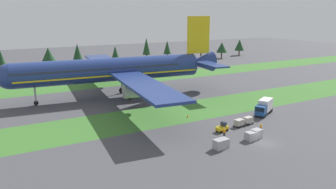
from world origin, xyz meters
name	(u,v)px	position (x,y,z in m)	size (l,w,h in m)	color
ground_plane	(265,143)	(0.00, 0.00, 0.00)	(400.00, 400.00, 0.00)	#47474C
grass_strip_near	(193,110)	(0.00, 24.67, 0.00)	(320.00, 15.62, 0.01)	#3D752D
grass_strip_far	(127,80)	(0.00, 67.91, 0.00)	(320.00, 15.62, 0.01)	#3D752D
airliner	(117,69)	(-11.77, 46.10, 8.12)	(61.83, 76.34, 22.66)	navy
baggage_tug	(222,128)	(-3.06, 8.86, 0.81)	(2.74, 1.62, 1.97)	yellow
cargo_dolly_lead	(239,122)	(1.93, 9.50, 0.92)	(2.37, 1.77, 1.55)	#A3A3A8
cargo_dolly_second	(248,120)	(4.80, 9.87, 0.92)	(2.37, 1.77, 1.55)	#A3A3A8
catering_truck	(264,106)	(12.91, 13.32, 1.95)	(7.22, 5.28, 3.58)	#1E4C8E
ground_crew_marshaller	(261,127)	(3.78, 4.97, 0.95)	(0.53, 0.36, 1.74)	black
ground_crew_loader	(224,132)	(-4.53, 6.35, 0.95)	(0.49, 0.36, 1.74)	black
uld_container_0	(219,144)	(-9.19, 1.87, 0.90)	(2.00, 1.60, 1.80)	#A3A3A8
uld_container_1	(223,143)	(-8.11, 2.30, 0.81)	(2.00, 1.60, 1.62)	#A3A3A8
uld_container_2	(251,136)	(-1.30, 2.40, 0.80)	(2.00, 1.60, 1.60)	#A3A3A8
uld_container_3	(256,134)	(0.50, 2.77, 0.86)	(2.00, 1.60, 1.72)	#A3A3A8
taxiway_marker_0	(188,116)	(-4.26, 20.18, 0.29)	(0.44, 0.44, 0.58)	orange
taxiway_marker_1	(258,104)	(17.67, 20.04, 0.28)	(0.44, 0.44, 0.55)	orange
distant_tree_line	(94,52)	(-1.77, 101.75, 6.90)	(171.42, 10.72, 12.23)	#4C3823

